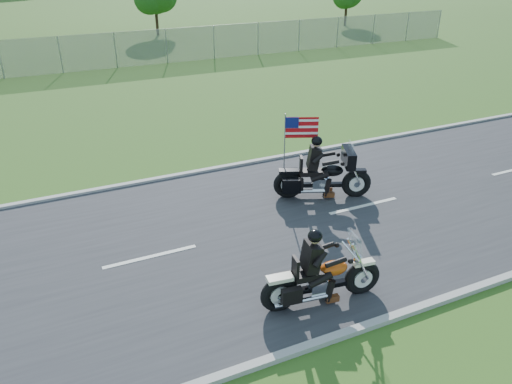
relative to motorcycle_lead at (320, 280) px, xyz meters
name	(u,v)px	position (x,y,z in m)	size (l,w,h in m)	color
ground	(230,239)	(-0.76, 2.99, -0.55)	(420.00, 420.00, 0.00)	#2A4515
road	(230,238)	(-0.76, 2.99, -0.53)	(120.00, 8.00, 0.04)	#28282B
curb_north	(182,175)	(-0.76, 7.04, -0.50)	(120.00, 0.18, 0.12)	#9E9B93
curb_south	(313,345)	(-0.76, -1.06, -0.50)	(120.00, 0.18, 0.12)	#9E9B93
fence	(0,60)	(-5.76, 22.99, 0.45)	(60.00, 0.03, 2.00)	gray
motorcycle_lead	(320,280)	(0.00, 0.00, 0.00)	(2.61, 0.83, 1.76)	black
motorcycle_follow	(322,177)	(2.48, 4.00, 0.08)	(2.66, 1.46, 2.34)	black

